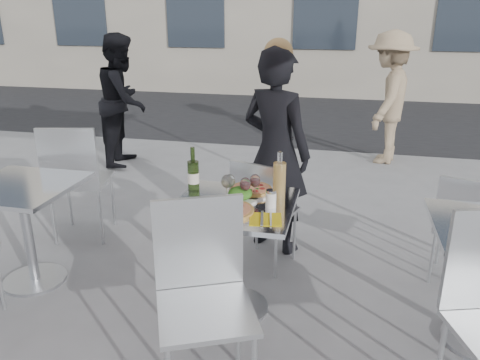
% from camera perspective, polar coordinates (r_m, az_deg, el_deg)
% --- Properties ---
extents(ground, '(80.00, 80.00, 0.00)m').
position_cam_1_polar(ground, '(3.21, -0.63, -15.34)').
color(ground, slate).
extents(street_asphalt, '(24.00, 5.00, 0.00)m').
position_cam_1_polar(street_asphalt, '(9.27, 8.98, 7.85)').
color(street_asphalt, black).
rests_on(street_asphalt, ground).
extents(main_table, '(0.72, 0.72, 0.75)m').
position_cam_1_polar(main_table, '(2.94, -0.66, -6.68)').
color(main_table, '#B7BABF').
rests_on(main_table, ground).
extents(side_table_left, '(0.72, 0.72, 0.75)m').
position_cam_1_polar(side_table_left, '(3.57, -24.79, -3.67)').
color(side_table_left, '#B7BABF').
rests_on(side_table_left, ground).
extents(chair_far, '(0.49, 0.50, 0.86)m').
position_cam_1_polar(chair_far, '(3.44, 2.54, -3.19)').
color(chair_far, silver).
rests_on(chair_far, ground).
extents(chair_near, '(0.61, 0.61, 1.00)m').
position_cam_1_polar(chair_near, '(2.36, -4.59, -12.44)').
color(chair_near, silver).
rests_on(chair_near, ground).
extents(side_chair_lfar, '(0.56, 0.57, 1.01)m').
position_cam_1_polar(side_chair_lfar, '(4.08, -19.41, 0.71)').
color(side_chair_lfar, silver).
rests_on(side_chair_lfar, ground).
extents(side_chair_rfar, '(0.47, 0.48, 0.83)m').
position_cam_1_polar(side_chair_rfar, '(3.58, 25.66, -4.67)').
color(side_chair_rfar, silver).
rests_on(side_chair_rfar, ground).
extents(woman_diner, '(0.70, 0.60, 1.63)m').
position_cam_1_polar(woman_diner, '(3.69, 4.38, 3.41)').
color(woman_diner, black).
rests_on(woman_diner, ground).
extents(pedestrian_a, '(0.75, 0.89, 1.64)m').
position_cam_1_polar(pedestrian_a, '(6.15, -14.07, 9.41)').
color(pedestrian_a, black).
rests_on(pedestrian_a, ground).
extents(pedestrian_b, '(0.86, 1.19, 1.67)m').
position_cam_1_polar(pedestrian_b, '(6.32, 17.62, 9.50)').
color(pedestrian_b, '#9C8364').
rests_on(pedestrian_b, ground).
extents(pizza_near, '(0.31, 0.31, 0.02)m').
position_cam_1_polar(pizza_near, '(2.73, -1.53, -3.67)').
color(pizza_near, tan).
rests_on(pizza_near, main_table).
extents(pizza_far, '(0.31, 0.31, 0.03)m').
position_cam_1_polar(pizza_far, '(3.03, 1.37, -1.22)').
color(pizza_far, white).
rests_on(pizza_far, main_table).
extents(salad_plate, '(0.22, 0.22, 0.09)m').
position_cam_1_polar(salad_plate, '(2.89, 0.03, -1.80)').
color(salad_plate, white).
rests_on(salad_plate, main_table).
extents(wine_bottle, '(0.07, 0.08, 0.29)m').
position_cam_1_polar(wine_bottle, '(3.03, -5.71, 0.70)').
color(wine_bottle, '#37541F').
rests_on(wine_bottle, main_table).
extents(carafe, '(0.08, 0.08, 0.29)m').
position_cam_1_polar(carafe, '(2.94, 4.82, 0.19)').
color(carafe, '#E4B761').
rests_on(carafe, main_table).
extents(sugar_shaker, '(0.06, 0.06, 0.11)m').
position_cam_1_polar(sugar_shaker, '(2.79, 3.79, -2.28)').
color(sugar_shaker, white).
rests_on(sugar_shaker, main_table).
extents(wineglass_white_a, '(0.07, 0.07, 0.16)m').
position_cam_1_polar(wineglass_white_a, '(2.88, -1.66, -0.29)').
color(wineglass_white_a, white).
rests_on(wineglass_white_a, main_table).
extents(wineglass_white_b, '(0.07, 0.07, 0.16)m').
position_cam_1_polar(wineglass_white_b, '(2.89, -1.25, -0.23)').
color(wineglass_white_b, white).
rests_on(wineglass_white_b, main_table).
extents(wineglass_red_a, '(0.07, 0.07, 0.16)m').
position_cam_1_polar(wineglass_red_a, '(2.84, 0.64, -0.62)').
color(wineglass_red_a, white).
rests_on(wineglass_red_a, main_table).
extents(wineglass_red_b, '(0.07, 0.07, 0.16)m').
position_cam_1_polar(wineglass_red_b, '(2.90, 1.85, -0.19)').
color(wineglass_red_b, white).
rests_on(wineglass_red_b, main_table).
extents(napkin_left, '(0.21, 0.21, 0.01)m').
position_cam_1_polar(napkin_left, '(2.78, -6.91, -3.57)').
color(napkin_left, gold).
rests_on(napkin_left, main_table).
extents(napkin_right, '(0.21, 0.21, 0.01)m').
position_cam_1_polar(napkin_right, '(2.64, 3.12, -4.77)').
color(napkin_right, gold).
rests_on(napkin_right, main_table).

